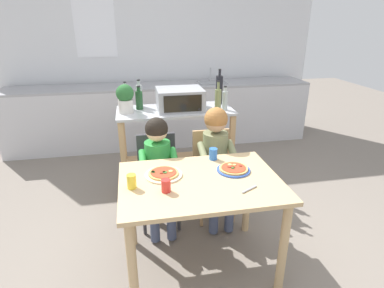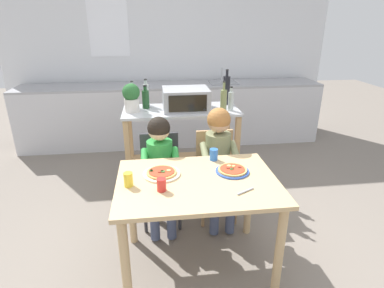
# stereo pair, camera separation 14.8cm
# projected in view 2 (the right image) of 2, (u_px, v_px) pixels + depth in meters

# --- Properties ---
(ground_plane) EXTENTS (11.94, 11.94, 0.00)m
(ground_plane) POSITION_uv_depth(u_px,v_px,m) (182.00, 188.00, 3.53)
(ground_plane) COLOR slate
(back_wall_tiled) EXTENTS (4.83, 0.13, 2.70)m
(back_wall_tiled) POSITION_uv_depth(u_px,v_px,m) (169.00, 48.00, 4.74)
(back_wall_tiled) COLOR silver
(back_wall_tiled) RESTS_ON ground
(kitchen_counter) EXTENTS (4.35, 0.60, 1.08)m
(kitchen_counter) POSITION_uv_depth(u_px,v_px,m) (172.00, 114.00, 4.70)
(kitchen_counter) COLOR silver
(kitchen_counter) RESTS_ON ground
(kitchen_island_cart) EXTENTS (1.17, 0.52, 0.91)m
(kitchen_island_cart) POSITION_uv_depth(u_px,v_px,m) (181.00, 137.00, 3.31)
(kitchen_island_cart) COLOR #B7BABF
(kitchen_island_cart) RESTS_ON ground
(toaster_oven) EXTENTS (0.46, 0.38, 0.21)m
(toaster_oven) POSITION_uv_depth(u_px,v_px,m) (186.00, 99.00, 3.16)
(toaster_oven) COLOR #999BA0
(toaster_oven) RESTS_ON kitchen_island_cart
(bottle_clear_vinegar) EXTENTS (0.07, 0.07, 0.28)m
(bottle_clear_vinegar) POSITION_uv_depth(u_px,v_px,m) (133.00, 97.00, 3.21)
(bottle_clear_vinegar) COLOR #ADB7B2
(bottle_clear_vinegar) RESTS_ON kitchen_island_cart
(bottle_slim_sauce) EXTENTS (0.06, 0.06, 0.28)m
(bottle_slim_sauce) POSITION_uv_depth(u_px,v_px,m) (146.00, 94.00, 3.28)
(bottle_slim_sauce) COLOR #ADB7B2
(bottle_slim_sauce) RESTS_ON kitchen_island_cart
(bottle_dark_olive_oil) EXTENTS (0.07, 0.07, 0.24)m
(bottle_dark_olive_oil) POSITION_uv_depth(u_px,v_px,m) (146.00, 99.00, 3.19)
(bottle_dark_olive_oil) COLOR #1E4723
(bottle_dark_olive_oil) RESTS_ON kitchen_island_cart
(bottle_brown_beer) EXTENTS (0.06, 0.06, 0.31)m
(bottle_brown_beer) POSITION_uv_depth(u_px,v_px,m) (224.00, 100.00, 3.05)
(bottle_brown_beer) COLOR olive
(bottle_brown_beer) RESTS_ON kitchen_island_cart
(bottle_squat_spirits) EXTENTS (0.06, 0.06, 0.24)m
(bottle_squat_spirits) POSITION_uv_depth(u_px,v_px,m) (231.00, 101.00, 3.11)
(bottle_squat_spirits) COLOR #ADB7B2
(bottle_squat_spirits) RESTS_ON kitchen_island_cart
(bottle_tall_green_wine) EXTENTS (0.07, 0.07, 0.37)m
(bottle_tall_green_wine) POSITION_uv_depth(u_px,v_px,m) (226.00, 90.00, 3.34)
(bottle_tall_green_wine) COLOR black
(bottle_tall_green_wine) RESTS_ON kitchen_island_cart
(potted_herb_plant) EXTENTS (0.17, 0.17, 0.28)m
(potted_herb_plant) POSITION_uv_depth(u_px,v_px,m) (131.00, 97.00, 3.05)
(potted_herb_plant) COLOR beige
(potted_herb_plant) RESTS_ON kitchen_island_cart
(dining_table) EXTENTS (1.11, 0.80, 0.73)m
(dining_table) POSITION_uv_depth(u_px,v_px,m) (197.00, 195.00, 2.20)
(dining_table) COLOR tan
(dining_table) RESTS_ON ground
(dining_chair_left) EXTENTS (0.36, 0.36, 0.81)m
(dining_chair_left) POSITION_uv_depth(u_px,v_px,m) (161.00, 172.00, 2.83)
(dining_chair_left) COLOR #333338
(dining_chair_left) RESTS_ON ground
(dining_chair_right) EXTENTS (0.36, 0.36, 0.81)m
(dining_chair_right) POSITION_uv_depth(u_px,v_px,m) (216.00, 168.00, 2.90)
(dining_chair_right) COLOR tan
(dining_chair_right) RESTS_ON ground
(child_in_green_shirt) EXTENTS (0.32, 0.42, 1.00)m
(child_in_green_shirt) POSITION_uv_depth(u_px,v_px,m) (160.00, 161.00, 2.66)
(child_in_green_shirt) COLOR #424C6B
(child_in_green_shirt) RESTS_ON ground
(child_in_olive_shirt) EXTENTS (0.32, 0.42, 1.05)m
(child_in_olive_shirt) POSITION_uv_depth(u_px,v_px,m) (219.00, 152.00, 2.72)
(child_in_olive_shirt) COLOR #424C6B
(child_in_olive_shirt) RESTS_ON ground
(pizza_plate_cream) EXTENTS (0.27, 0.27, 0.03)m
(pizza_plate_cream) POSITION_uv_depth(u_px,v_px,m) (162.00, 173.00, 2.24)
(pizza_plate_cream) COLOR beige
(pizza_plate_cream) RESTS_ON dining_table
(pizza_plate_blue_rimmed) EXTENTS (0.24, 0.24, 0.03)m
(pizza_plate_blue_rimmed) POSITION_uv_depth(u_px,v_px,m) (232.00, 170.00, 2.27)
(pizza_plate_blue_rimmed) COLOR #3356B7
(pizza_plate_blue_rimmed) RESTS_ON dining_table
(drinking_cup_red) EXTENTS (0.06, 0.06, 0.09)m
(drinking_cup_red) POSITION_uv_depth(u_px,v_px,m) (162.00, 185.00, 2.02)
(drinking_cup_red) COLOR red
(drinking_cup_red) RESTS_ON dining_table
(drinking_cup_yellow) EXTENTS (0.06, 0.06, 0.10)m
(drinking_cup_yellow) POSITION_uv_depth(u_px,v_px,m) (128.00, 179.00, 2.07)
(drinking_cup_yellow) COLOR yellow
(drinking_cup_yellow) RESTS_ON dining_table
(drinking_cup_blue) EXTENTS (0.06, 0.06, 0.09)m
(drinking_cup_blue) POSITION_uv_depth(u_px,v_px,m) (214.00, 155.00, 2.46)
(drinking_cup_blue) COLOR blue
(drinking_cup_blue) RESTS_ON dining_table
(serving_spoon) EXTENTS (0.13, 0.08, 0.01)m
(serving_spoon) POSITION_uv_depth(u_px,v_px,m) (245.00, 191.00, 2.01)
(serving_spoon) COLOR #B7BABF
(serving_spoon) RESTS_ON dining_table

